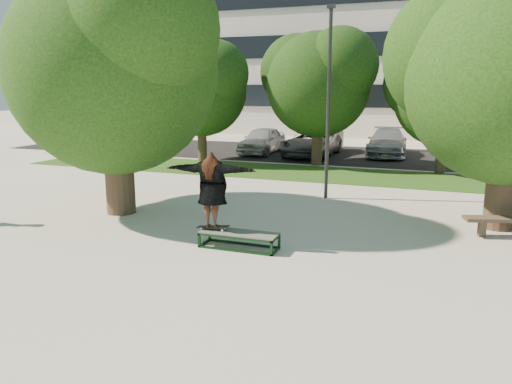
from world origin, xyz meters
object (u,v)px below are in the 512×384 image
at_px(lamppost, 328,102).
at_px(grind_box, 239,240).
at_px(tree_right, 510,67).
at_px(car_silver_a, 262,140).
at_px(car_dark, 323,140).
at_px(car_silver_b, 387,142).
at_px(tree_left, 112,57).
at_px(car_grey, 312,143).

distance_m(lamppost, grind_box, 6.62).
height_order(tree_right, car_silver_a, tree_right).
distance_m(lamppost, car_dark, 11.94).
height_order(car_silver_a, car_dark, car_dark).
bearing_deg(car_silver_b, tree_right, -76.46).
relative_size(lamppost, grind_box, 3.39).
height_order(lamppost, car_dark, lamppost).
relative_size(tree_left, tree_right, 1.09).
bearing_deg(car_silver_a, car_grey, -1.02).
bearing_deg(car_silver_a, lamppost, -59.49).
xyz_separation_m(lamppost, grind_box, (-0.71, -5.87, -2.96)).
distance_m(grind_box, car_grey, 16.07).
relative_size(car_silver_a, car_grey, 0.85).
relative_size(car_dark, car_silver_b, 0.91).
distance_m(car_silver_a, car_grey, 2.85).
bearing_deg(lamppost, tree_right, -21.28).
relative_size(lamppost, car_dark, 1.37).
bearing_deg(grind_box, car_silver_b, 85.08).
bearing_deg(lamppost, car_silver_a, 120.06).
height_order(tree_left, lamppost, tree_left).
height_order(lamppost, car_silver_a, lamppost).
bearing_deg(car_grey, tree_left, -97.68).
xyz_separation_m(grind_box, car_grey, (-2.29, 15.90, 0.51)).
bearing_deg(car_dark, car_silver_b, 1.36).
bearing_deg(car_grey, lamppost, -71.67).
relative_size(tree_right, car_grey, 1.30).
xyz_separation_m(car_silver_a, car_dark, (3.15, 1.28, 0.01)).
distance_m(car_dark, car_grey, 1.38).
bearing_deg(lamppost, grind_box, -96.91).
bearing_deg(car_silver_b, grind_box, -98.51).
height_order(tree_right, car_silver_b, tree_right).
bearing_deg(car_grey, car_dark, 78.89).
height_order(tree_right, car_dark, tree_right).
height_order(car_grey, car_silver_b, car_silver_b).
xyz_separation_m(tree_left, car_dark, (2.60, 15.28, -3.69)).
distance_m(tree_left, car_dark, 15.93).
bearing_deg(tree_left, car_silver_a, 92.26).
height_order(tree_left, car_dark, tree_left).
distance_m(tree_right, grind_box, 7.91).
xyz_separation_m(tree_right, car_grey, (-7.92, 11.94, -3.40)).
bearing_deg(car_silver_b, lamppost, -97.49).
distance_m(tree_left, car_silver_b, 16.97).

